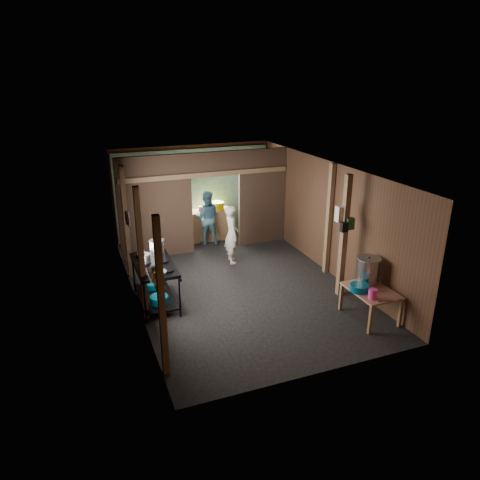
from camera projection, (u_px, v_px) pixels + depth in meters
name	position (u px, v px, depth m)	size (l,w,h in m)	color
floor	(237.00, 283.00, 10.06)	(4.50, 7.00, 0.00)	#2A2828
ceiling	(236.00, 169.00, 9.15)	(4.50, 7.00, 0.00)	black
wall_back	(193.00, 191.00, 12.66)	(4.50, 0.00, 2.60)	#4C321F
wall_front	(321.00, 300.00, 6.55)	(4.50, 0.00, 2.60)	#4C321F
wall_left	(131.00, 242.00, 8.85)	(0.00, 7.00, 2.60)	#4C321F
wall_right	(327.00, 217.00, 10.37)	(0.00, 7.00, 2.60)	#4C321F
partition_left	(156.00, 208.00, 11.08)	(1.85, 0.10, 2.60)	#3F2D22
partition_right	(262.00, 197.00, 12.06)	(1.35, 0.10, 2.60)	#3F2D22
partition_header	(215.00, 163.00, 11.26)	(1.30, 0.10, 0.60)	#3F2D22
turquoise_panel	(194.00, 193.00, 12.63)	(4.40, 0.06, 2.50)	#82C3C0
back_counter	(210.00, 225.00, 12.59)	(1.20, 0.50, 0.85)	#9A7E56
wall_clock	(202.00, 170.00, 12.45)	(0.20, 0.20, 0.03)	silver
post_left_a	(161.00, 299.00, 6.60)	(0.10, 0.12, 2.60)	#9A7E56
post_left_b	(141.00, 255.00, 8.17)	(0.10, 0.12, 2.60)	#9A7E56
post_left_c	(126.00, 223.00, 9.92)	(0.10, 0.12, 2.60)	#9A7E56
post_right	(329.00, 220.00, 10.17)	(0.10, 0.12, 2.60)	#9A7E56
post_free	(344.00, 237.00, 9.10)	(0.12, 0.12, 2.60)	#9A7E56
cross_beam	(206.00, 174.00, 11.22)	(4.40, 0.12, 0.12)	#9A7E56
pan_lid_big	(129.00, 219.00, 9.09)	(0.34, 0.34, 0.03)	gray
pan_lid_small	(126.00, 218.00, 9.47)	(0.30, 0.30, 0.03)	black
wall_shelf	(156.00, 279.00, 7.01)	(0.14, 0.80, 0.03)	#9A7E56
jar_white	(159.00, 282.00, 6.77)	(0.07, 0.07, 0.10)	silver
jar_yellow	(156.00, 275.00, 6.99)	(0.08, 0.08, 0.10)	#B89601
jar_green	(153.00, 270.00, 7.18)	(0.06, 0.06, 0.10)	#1F4828
bag_white	(341.00, 214.00, 8.98)	(0.22, 0.15, 0.32)	silver
bag_green	(350.00, 224.00, 8.96)	(0.16, 0.12, 0.24)	#1F4828
bag_black	(344.00, 227.00, 8.91)	(0.14, 0.10, 0.20)	black
gas_range	(155.00, 284.00, 8.99)	(0.78, 1.53, 0.90)	black
prep_table	(370.00, 304.00, 8.51)	(0.74, 1.02, 0.60)	tan
stove_pot_large	(157.00, 247.00, 9.27)	(0.31, 0.31, 0.32)	#B7B7B7
stove_pot_med	(144.00, 259.00, 8.81)	(0.25, 0.25, 0.22)	#B7B7B7
stove_saucepan	(141.00, 254.00, 9.16)	(0.17, 0.17, 0.10)	#B7B7B7
frying_pan	(159.00, 272.00, 8.37)	(0.29, 0.51, 0.07)	gray
blue_tub_front	(159.00, 300.00, 8.79)	(0.36, 0.36, 0.15)	#04526B
blue_tub_back	(153.00, 286.00, 9.40)	(0.28, 0.28, 0.11)	#04526B
stock_pot	(368.00, 271.00, 8.63)	(0.46, 0.46, 0.53)	#B7B7B7
wash_basin	(359.00, 288.00, 8.35)	(0.35, 0.35, 0.13)	#04526B
pink_bucket	(373.00, 294.00, 8.06)	(0.15, 0.15, 0.18)	#F83AA6
knife	(386.00, 301.00, 7.98)	(0.30, 0.04, 0.01)	#B7B7B7
yellow_tub	(217.00, 206.00, 12.48)	(0.39, 0.39, 0.22)	#B89601
red_cup	(201.00, 209.00, 12.33)	(0.12, 0.12, 0.14)	#BC312A
cook	(232.00, 234.00, 10.94)	(0.53, 0.35, 1.45)	beige
worker_back	(207.00, 218.00, 12.13)	(0.73, 0.57, 1.50)	#457185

